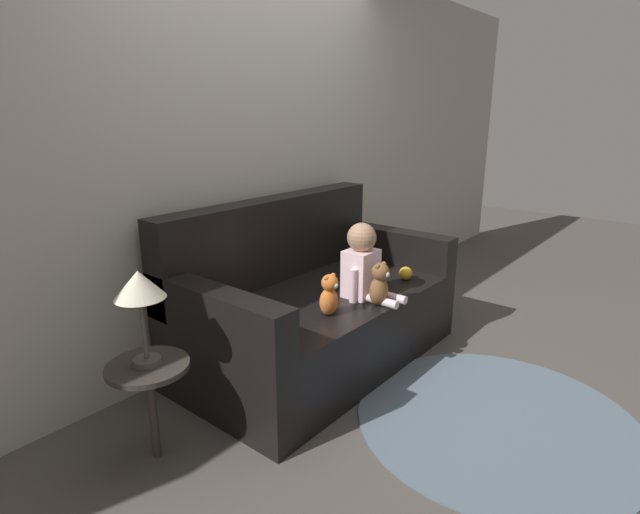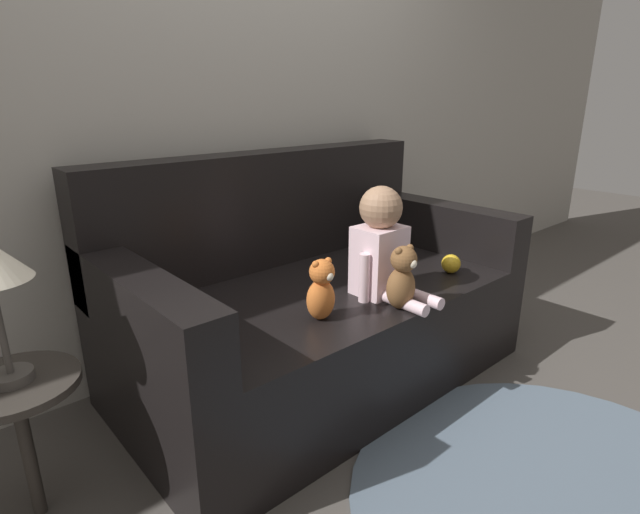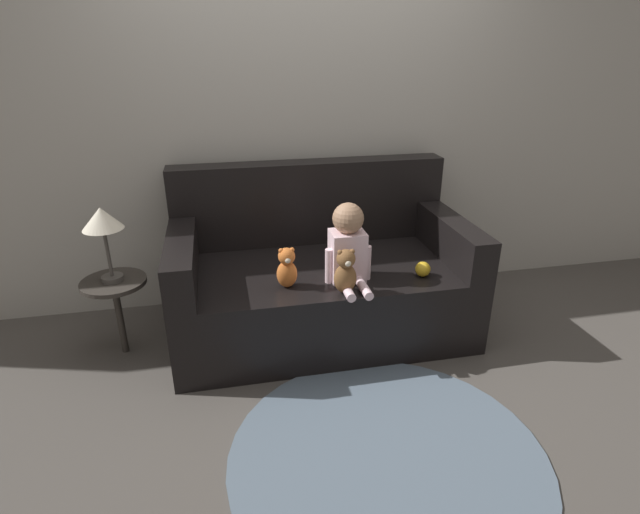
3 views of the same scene
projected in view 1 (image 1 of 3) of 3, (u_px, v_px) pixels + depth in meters
name	position (u px, v px, depth m)	size (l,w,h in m)	color
ground_plane	(320.00, 359.00, 3.28)	(12.00, 12.00, 0.00)	#4C4742
wall_back	(252.00, 153.00, 3.26)	(8.00, 0.05, 2.60)	#ADA89E
couch	(312.00, 308.00, 3.22)	(1.82, 0.99, 1.02)	black
person_baby	(363.00, 264.00, 3.01)	(0.27, 0.38, 0.46)	silver
teddy_bear_brown	(379.00, 284.00, 2.89)	(0.13, 0.12, 0.26)	brown
plush_toy_side	(329.00, 295.00, 2.76)	(0.12, 0.11, 0.24)	orange
toy_ball	(406.00, 273.00, 3.35)	(0.09, 0.09, 0.09)	gold
floor_rug	(497.00, 419.00, 2.63)	(1.46, 1.46, 0.01)	slate
side_table	(143.00, 325.00, 2.17)	(0.37, 0.37, 0.92)	#332D28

